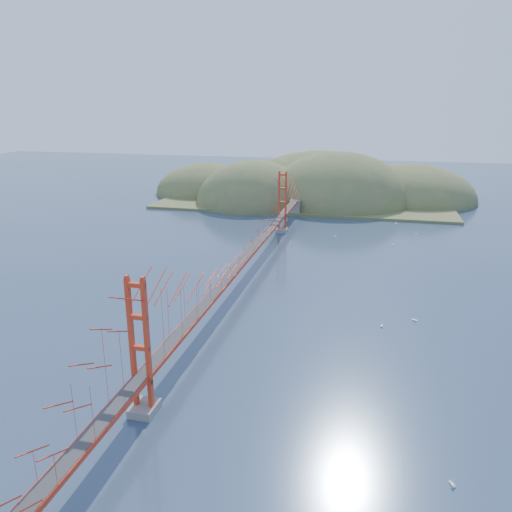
# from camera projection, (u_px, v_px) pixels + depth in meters

# --- Properties ---
(ground) EXTENTS (320.00, 320.00, 0.00)m
(ground) POSITION_uv_depth(u_px,v_px,m) (241.00, 285.00, 68.21)
(ground) COLOR #314562
(ground) RESTS_ON ground
(bridge) EXTENTS (2.20, 94.40, 12.00)m
(bridge) POSITION_uv_depth(u_px,v_px,m) (241.00, 235.00, 66.30)
(bridge) COLOR gray
(bridge) RESTS_ON ground
(far_headlands) EXTENTS (84.00, 58.00, 25.00)m
(far_headlands) POSITION_uv_depth(u_px,v_px,m) (317.00, 197.00, 131.34)
(far_headlands) COLOR olive
(far_headlands) RESTS_ON ground
(sailboat_7) EXTENTS (0.48, 0.38, 0.56)m
(sailboat_7) POSITION_uv_depth(u_px,v_px,m) (416.00, 233.00, 94.42)
(sailboat_7) COLOR white
(sailboat_7) RESTS_ON ground
(sailboat_0) EXTENTS (0.50, 0.54, 0.61)m
(sailboat_0) POSITION_uv_depth(u_px,v_px,m) (382.00, 325.00, 55.67)
(sailboat_0) COLOR white
(sailboat_0) RESTS_ON ground
(sailboat_3) EXTENTS (0.51, 0.50, 0.58)m
(sailboat_3) POSITION_uv_depth(u_px,v_px,m) (335.00, 236.00, 92.77)
(sailboat_3) COLOR white
(sailboat_3) RESTS_ON ground
(sailboat_2) EXTENTS (0.69, 0.69, 0.74)m
(sailboat_2) POSITION_uv_depth(u_px,v_px,m) (415.00, 319.00, 57.13)
(sailboat_2) COLOR white
(sailboat_2) RESTS_ON ground
(sailboat_12) EXTENTS (0.57, 0.55, 0.64)m
(sailboat_12) POSITION_uv_depth(u_px,v_px,m) (396.00, 223.00, 102.36)
(sailboat_12) COLOR white
(sailboat_12) RESTS_ON ground
(sailboat_6) EXTENTS (0.58, 0.58, 0.65)m
(sailboat_6) POSITION_uv_depth(u_px,v_px,m) (452.00, 483.00, 32.65)
(sailboat_6) COLOR white
(sailboat_6) RESTS_ON ground
(sailboat_16) EXTENTS (0.59, 0.59, 0.62)m
(sailboat_16) POSITION_uv_depth(u_px,v_px,m) (393.00, 244.00, 87.09)
(sailboat_16) COLOR white
(sailboat_16) RESTS_ON ground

